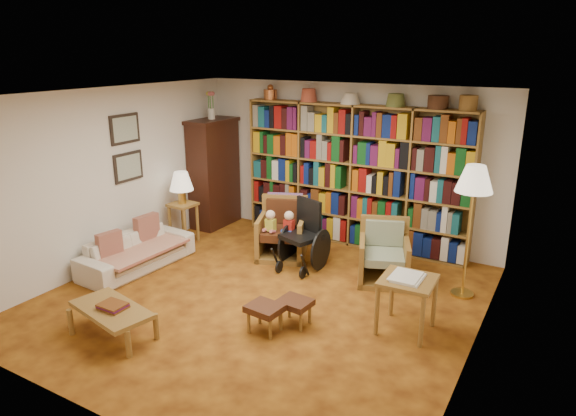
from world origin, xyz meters
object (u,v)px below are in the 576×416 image
Objects in this scene: side_table_lamp at (183,215)px; coffee_table at (112,311)px; wheelchair at (304,237)px; footstool_b at (295,304)px; sofa at (137,252)px; footstool_a at (265,310)px; floor_lamp at (474,184)px; side_table_papers at (407,287)px; armchair_leather at (285,232)px; armchair_sage at (386,257)px.

side_table_lamp is 2.88m from coffee_table.
wheelchair reaches higher than footstool_b.
sofa is 4.15× the size of footstool_a.
floor_lamp reaches higher than footstool_a.
sofa is at bearing -176.55° from side_table_papers.
armchair_leather is 2.08m from footstool_b.
footstool_b is 1.99m from coffee_table.
side_table_lamp is 3.30m from armchair_sage.
wheelchair reaches higher than sofa.
side_table_lamp is 1.62× the size of footstool_a.
side_table_lamp reaches higher than coffee_table.
side_table_lamp reaches higher than footstool_a.
sofa is at bearing 167.45° from footstool_a.
armchair_leather is 1.46× the size of side_table_papers.
floor_lamp is (4.20, 1.43, 1.21)m from sofa.
floor_lamp is at bearing 4.17° from side_table_lamp.
floor_lamp is (4.30, 0.31, 0.99)m from side_table_lamp.
floor_lamp is 1.61× the size of coffee_table.
footstool_a is 1.05× the size of footstool_b.
sofa reaches higher than footstool_b.
side_table_papers reaches higher than footstool_b.
armchair_leather is at bearing -43.52° from sofa.
coffee_table is (1.24, -2.59, -0.16)m from side_table_lamp.
floor_lamp reaches higher than armchair_sage.
side_table_lamp is 0.39× the size of floor_lamp.
side_table_papers is at bearing -83.23° from sofa.
floor_lamp is 4.38× the size of footstool_b.
floor_lamp is 2.88m from footstool_a.
floor_lamp is at bearing 5.09° from wheelchair.
footstool_a reaches higher than footstool_b.
sofa is 4.60m from floor_lamp.
sofa is at bearing -161.14° from floor_lamp.
armchair_sage is 0.86× the size of coffee_table.
wheelchair is at bearing 150.83° from side_table_papers.
side_table_lamp reaches higher than footstool_b.
side_table_papers is at bearing 32.30° from coffee_table.
footstool_a is (-1.70, -1.99, -1.19)m from floor_lamp.
sofa is 3.85m from side_table_papers.
armchair_leather reaches higher than armchair_sage.
coffee_table reaches higher than footstool_b.
coffee_table is (-1.57, -1.21, 0.06)m from footstool_b.
armchair_sage reaches higher than side_table_papers.
sofa is 1.86× the size of armchair_sage.
floor_lamp reaches higher than coffee_table.
sofa is 1.73× the size of wheelchair.
side_table_lamp is at bearing 8.41° from sofa.
floor_lamp is at bearing 48.66° from footstool_b.
coffee_table is at bearing -125.38° from armchair_sage.
sofa is at bearing 174.55° from footstool_b.
side_table_lamp is 3.14m from footstool_b.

